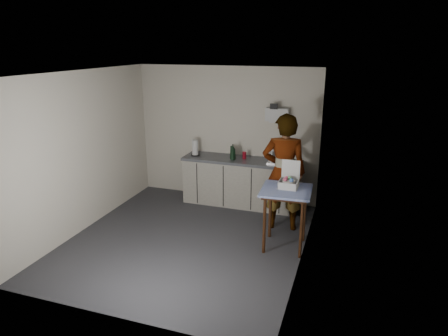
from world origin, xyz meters
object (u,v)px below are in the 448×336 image
(side_table, at_px, (286,197))
(soda_can, at_px, (244,155))
(paper_towel, at_px, (195,148))
(dish_rack, at_px, (278,160))
(bakery_box, at_px, (289,182))
(kitchen_counter, at_px, (241,183))
(dark_bottle, at_px, (232,151))
(soap_bottle, at_px, (233,152))
(standing_man, at_px, (284,173))

(side_table, xyz_separation_m, soda_can, (-1.06, 1.47, 0.16))
(paper_towel, bearing_deg, soda_can, 4.20)
(soda_can, height_order, dish_rack, dish_rack)
(soda_can, xyz_separation_m, bakery_box, (1.07, -1.37, 0.05))
(kitchen_counter, height_order, soda_can, soda_can)
(kitchen_counter, relative_size, dark_bottle, 10.47)
(bakery_box, bearing_deg, soap_bottle, 136.10)
(dish_rack, bearing_deg, standing_man, -72.31)
(bakery_box, bearing_deg, dish_rack, 108.21)
(kitchen_counter, height_order, standing_man, standing_man)
(soda_can, height_order, dark_bottle, dark_bottle)
(paper_towel, distance_m, bakery_box, 2.42)
(side_table, xyz_separation_m, dish_rack, (-0.40, 1.41, 0.15))
(soap_bottle, bearing_deg, dark_bottle, 112.43)
(dark_bottle, bearing_deg, dish_rack, -6.66)
(paper_towel, bearing_deg, bakery_box, -32.48)
(paper_towel, relative_size, dish_rack, 0.80)
(dark_bottle, relative_size, bakery_box, 0.55)
(standing_man, bearing_deg, side_table, 93.67)
(soda_can, xyz_separation_m, paper_towel, (-0.97, -0.07, 0.08))
(kitchen_counter, relative_size, bakery_box, 5.78)
(soap_bottle, xyz_separation_m, bakery_box, (1.26, -1.24, -0.03))
(paper_towel, bearing_deg, side_table, -34.61)
(dark_bottle, height_order, dish_rack, dish_rack)
(kitchen_counter, distance_m, soda_can, 0.55)
(side_table, height_order, dish_rack, dish_rack)
(standing_man, distance_m, bakery_box, 0.59)
(side_table, xyz_separation_m, bakery_box, (0.01, 0.10, 0.21))
(bakery_box, bearing_deg, dark_bottle, 133.80)
(kitchen_counter, bearing_deg, paper_towel, -177.88)
(soap_bottle, height_order, dish_rack, soap_bottle)
(soap_bottle, bearing_deg, standing_man, -32.04)
(kitchen_counter, height_order, dark_bottle, dark_bottle)
(paper_towel, bearing_deg, dish_rack, 0.47)
(standing_man, bearing_deg, dish_rack, -82.59)
(dish_rack, xyz_separation_m, bakery_box, (0.42, -1.31, 0.06))
(side_table, distance_m, paper_towel, 2.48)
(kitchen_counter, bearing_deg, standing_man, -39.63)
(side_table, bearing_deg, kitchen_counter, 124.48)
(soda_can, distance_m, dish_rack, 0.66)
(kitchen_counter, bearing_deg, soda_can, 42.84)
(soda_can, height_order, bakery_box, bakery_box)
(soap_bottle, relative_size, soda_can, 2.19)
(soap_bottle, xyz_separation_m, soda_can, (0.19, 0.14, -0.08))
(soda_can, bearing_deg, dish_rack, -5.04)
(side_table, height_order, dark_bottle, dark_bottle)
(side_table, bearing_deg, soda_can, 122.78)
(dark_bottle, bearing_deg, standing_man, -36.65)
(standing_man, height_order, paper_towel, standing_man)
(standing_man, distance_m, soap_bottle, 1.28)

